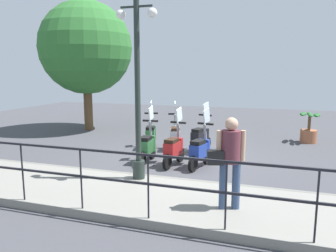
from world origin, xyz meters
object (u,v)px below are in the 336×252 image
potted_palm (309,130)px  scooter_far_0 (200,137)px  lamp_post_near (138,99)px  scooter_far_1 (175,135)px  scooter_near_0 (200,150)px  scooter_near_1 (174,148)px  scooter_far_2 (151,134)px  scooter_near_2 (147,146)px  tree_large (86,48)px  pedestrian_with_bag (229,156)px

potted_palm → scooter_far_0: (-2.52, 3.33, 0.04)m
lamp_post_near → scooter_far_1: bearing=3.1°
potted_palm → scooter_near_0: size_ratio=0.69×
scooter_near_1 → scooter_far_2: 2.07m
lamp_post_near → scooter_far_2: (3.27, 0.98, -1.43)m
potted_palm → scooter_near_2: scooter_near_2 is taller
scooter_near_0 → scooter_far_1: 2.04m
potted_palm → lamp_post_near: bearing=146.0°
lamp_post_near → scooter_near_0: lamp_post_near is taller
scooter_near_0 → scooter_near_2: bearing=103.1°
tree_large → scooter_far_1: 5.97m
tree_large → potted_palm: tree_large is taller
potted_palm → scooter_far_1: bearing=121.6°
lamp_post_near → pedestrian_with_bag: (-1.01, -2.10, -0.84)m
potted_palm → scooter_near_1: size_ratio=0.69×
lamp_post_near → potted_palm: 7.25m
scooter_far_0 → scooter_near_1: bearing=-174.2°
scooter_near_2 → tree_large: bearing=44.6°
pedestrian_with_bag → scooter_near_1: bearing=16.3°
potted_palm → scooter_far_2: (-2.62, 4.95, 0.04)m
tree_large → scooter_near_1: tree_large is taller
potted_palm → scooter_far_1: scooter_far_1 is taller
tree_large → scooter_near_1: size_ratio=3.49×
scooter_far_0 → scooter_far_1: same height
scooter_near_0 → lamp_post_near: bearing=162.8°
potted_palm → scooter_near_2: 6.11m
scooter_far_1 → tree_large: bearing=44.9°
tree_large → scooter_near_2: (-4.02, -4.31, -2.96)m
pedestrian_with_bag → scooter_near_0: size_ratio=1.03×
scooter_far_0 → scooter_far_1: 0.82m
tree_large → scooter_far_0: 6.62m
potted_palm → scooter_far_0: 4.18m
scooter_near_1 → scooter_far_2: same height
tree_large → lamp_post_near: bearing=-140.1°
scooter_near_2 → scooter_near_1: bearing=-96.1°
tree_large → potted_palm: (0.17, -8.76, -3.00)m
scooter_far_1 → lamp_post_near: bearing=165.3°
pedestrian_with_bag → scooter_far_0: pedestrian_with_bag is taller
scooter_near_0 → scooter_far_0: (1.69, 0.37, 0.00)m
lamp_post_near → potted_palm: lamp_post_near is taller
tree_large → scooter_far_2: bearing=-122.8°
scooter_far_2 → scooter_near_1: bearing=-158.1°
tree_large → scooter_far_0: size_ratio=3.49×
pedestrian_with_bag → scooter_far_1: (4.35, 2.28, -0.60)m
pedestrian_with_bag → scooter_far_2: 5.31m
scooter_far_0 → scooter_near_2: bearing=163.2°
tree_large → scooter_far_2: 5.41m
potted_palm → scooter_near_2: bearing=133.3°
tree_large → potted_palm: bearing=-88.9°
scooter_far_0 → scooter_far_2: bearing=110.4°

